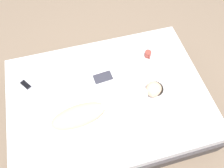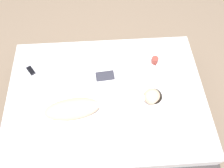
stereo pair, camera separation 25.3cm
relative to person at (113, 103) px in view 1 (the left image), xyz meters
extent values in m
plane|color=#7A6651|center=(-0.16, -0.02, -0.63)|extent=(12.00, 12.00, 0.00)
cube|color=#383333|center=(-0.16, -0.02, -0.47)|extent=(1.69, 2.34, 0.32)
cube|color=silver|center=(-0.16, -0.02, -0.20)|extent=(1.63, 2.28, 0.21)
ellipsoid|color=#DBB28E|center=(0.04, -0.39, -0.02)|extent=(0.30, 0.61, 0.17)
ellipsoid|color=white|center=(-0.01, 0.14, 0.01)|extent=(0.34, 0.56, 0.23)
ellipsoid|color=black|center=(-0.05, 0.51, 0.00)|extent=(0.20, 0.19, 0.10)
sphere|color=#DBB28E|center=(-0.05, 0.48, -0.01)|extent=(0.18, 0.18, 0.18)
cube|color=white|center=(-0.61, -0.04, -0.10)|extent=(0.24, 0.34, 0.01)
cube|color=white|center=(-0.40, -0.02, -0.10)|extent=(0.24, 0.34, 0.01)
cube|color=#2D2D38|center=(-0.40, -0.02, -0.09)|extent=(0.16, 0.24, 0.00)
cylinder|color=#993D33|center=(-0.57, 0.61, -0.06)|extent=(0.08, 0.08, 0.09)
cylinder|color=black|center=(-0.57, 0.61, -0.02)|extent=(0.07, 0.07, 0.01)
torus|color=#993D33|center=(-0.53, 0.61, -0.06)|extent=(0.06, 0.01, 0.06)
cube|color=black|center=(-0.54, -0.93, -0.10)|extent=(0.15, 0.13, 0.01)
cube|color=black|center=(-0.54, -0.93, -0.09)|extent=(0.13, 0.11, 0.00)
camera|label=1|loc=(0.97, -0.28, 2.14)|focal=35.00mm
camera|label=2|loc=(1.01, -0.03, 2.14)|focal=35.00mm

